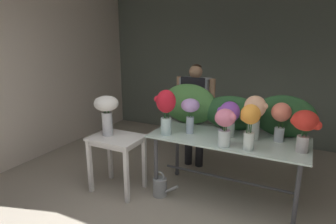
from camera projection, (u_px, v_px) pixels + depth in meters
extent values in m
plane|color=#9E9384|center=(212.00, 180.00, 4.14)|extent=(8.79, 8.79, 0.00)
cube|color=slate|center=(248.00, 66.00, 5.49)|extent=(5.99, 0.12, 2.92)
cube|color=beige|center=(53.00, 68.00, 5.06)|extent=(0.12, 4.12, 2.92)
cube|color=silver|center=(228.00, 138.00, 3.44)|extent=(1.84, 0.84, 0.02)
cylinder|color=#4C4C51|center=(156.00, 167.00, 3.63)|extent=(0.05, 0.05, 0.82)
sphere|color=#4C4C51|center=(156.00, 193.00, 3.72)|extent=(0.07, 0.07, 0.07)
cylinder|color=#4C4C51|center=(296.00, 198.00, 2.92)|extent=(0.05, 0.05, 0.82)
cylinder|color=#4C4C51|center=(177.00, 149.00, 4.18)|extent=(0.05, 0.05, 0.82)
sphere|color=#4C4C51|center=(177.00, 173.00, 4.28)|extent=(0.07, 0.07, 0.07)
cylinder|color=#4C4C51|center=(299.00, 172.00, 3.47)|extent=(0.05, 0.05, 0.82)
sphere|color=#4C4C51|center=(296.00, 200.00, 3.57)|extent=(0.07, 0.07, 0.07)
cylinder|color=#4C4C51|center=(226.00, 178.00, 3.58)|extent=(1.64, 0.03, 0.03)
cube|color=white|center=(116.00, 138.00, 3.69)|extent=(0.66, 0.50, 0.03)
cube|color=white|center=(116.00, 141.00, 3.71)|extent=(0.60, 0.44, 0.06)
cube|color=white|center=(90.00, 167.00, 3.73)|extent=(0.05, 0.05, 0.73)
cube|color=white|center=(126.00, 176.00, 3.49)|extent=(0.05, 0.05, 0.73)
cube|color=white|center=(110.00, 155.00, 4.10)|extent=(0.05, 0.05, 0.73)
cube|color=white|center=(144.00, 163.00, 3.85)|extent=(0.05, 0.05, 0.73)
cylinder|color=#232328|center=(189.00, 139.00, 4.55)|extent=(0.12, 0.12, 0.86)
cylinder|color=#232328|center=(200.00, 141.00, 4.47)|extent=(0.12, 0.12, 0.86)
cube|color=#999EA8|center=(195.00, 96.00, 4.33)|extent=(0.44, 0.22, 0.55)
cube|color=black|center=(192.00, 100.00, 4.24)|extent=(0.37, 0.02, 0.67)
cylinder|color=tan|center=(179.00, 94.00, 4.44)|extent=(0.09, 0.09, 0.55)
cylinder|color=tan|center=(212.00, 97.00, 4.22)|extent=(0.09, 0.09, 0.55)
sphere|color=tan|center=(196.00, 72.00, 4.24)|extent=(0.20, 0.20, 0.20)
ellipsoid|color=black|center=(196.00, 67.00, 4.24)|extent=(0.15, 0.15, 0.09)
ellipsoid|color=#477F3D|center=(189.00, 104.00, 3.90)|extent=(0.77, 0.25, 0.55)
ellipsoid|color=#28562D|center=(232.00, 113.00, 3.66)|extent=(0.79, 0.24, 0.44)
ellipsoid|color=#28562D|center=(284.00, 116.00, 3.38)|extent=(0.73, 0.20, 0.51)
cylinder|color=silver|center=(190.00, 125.00, 3.55)|extent=(0.10, 0.10, 0.21)
cylinder|color=#9EBCB2|center=(190.00, 129.00, 3.57)|extent=(0.09, 0.09, 0.09)
cylinder|color=#2D6028|center=(192.00, 121.00, 3.52)|extent=(0.01, 0.01, 0.30)
cylinder|color=#2D6028|center=(190.00, 120.00, 3.56)|extent=(0.01, 0.01, 0.30)
cylinder|color=#2D6028|center=(189.00, 121.00, 3.53)|extent=(0.01, 0.01, 0.30)
ellipsoid|color=#B28ED1|center=(190.00, 105.00, 3.49)|extent=(0.23, 0.23, 0.17)
sphere|color=#B28ED1|center=(186.00, 104.00, 3.52)|extent=(0.06, 0.06, 0.06)
cylinder|color=silver|center=(279.00, 135.00, 3.28)|extent=(0.11, 0.11, 0.16)
cylinder|color=#9EBCB2|center=(279.00, 138.00, 3.29)|extent=(0.10, 0.10, 0.07)
cylinder|color=#2D6028|center=(282.00, 129.00, 3.25)|extent=(0.01, 0.01, 0.27)
cylinder|color=#2D6028|center=(279.00, 128.00, 3.29)|extent=(0.01, 0.01, 0.27)
cylinder|color=#2D6028|center=(278.00, 129.00, 3.26)|extent=(0.01, 0.01, 0.27)
ellipsoid|color=#EF7A60|center=(281.00, 112.00, 3.21)|extent=(0.22, 0.22, 0.22)
cylinder|color=silver|center=(224.00, 138.00, 3.13)|extent=(0.13, 0.13, 0.18)
cylinder|color=#9EBCB2|center=(224.00, 143.00, 3.14)|extent=(0.12, 0.12, 0.08)
cylinder|color=#2D6028|center=(226.00, 134.00, 3.11)|extent=(0.01, 0.01, 0.26)
cylinder|color=#2D6028|center=(225.00, 134.00, 3.14)|extent=(0.01, 0.01, 0.26)
cylinder|color=#2D6028|center=(223.00, 134.00, 3.12)|extent=(0.01, 0.01, 0.26)
cylinder|color=#2D6028|center=(224.00, 135.00, 3.09)|extent=(0.01, 0.01, 0.26)
ellipsoid|color=pink|center=(225.00, 118.00, 3.07)|extent=(0.22, 0.22, 0.20)
sphere|color=pink|center=(220.00, 119.00, 3.10)|extent=(0.11, 0.11, 0.11)
sphere|color=pink|center=(232.00, 118.00, 3.00)|extent=(0.10, 0.10, 0.10)
cylinder|color=silver|center=(166.00, 126.00, 3.50)|extent=(0.13, 0.13, 0.21)
cylinder|color=#9EBCB2|center=(166.00, 131.00, 3.52)|extent=(0.12, 0.12, 0.09)
cylinder|color=#28562D|center=(169.00, 121.00, 3.48)|extent=(0.01, 0.01, 0.32)
cylinder|color=#28562D|center=(167.00, 120.00, 3.51)|extent=(0.01, 0.01, 0.32)
cylinder|color=#28562D|center=(164.00, 121.00, 3.50)|extent=(0.01, 0.01, 0.32)
cylinder|color=#28562D|center=(165.00, 121.00, 3.47)|extent=(0.01, 0.01, 0.32)
ellipsoid|color=red|center=(166.00, 101.00, 3.42)|extent=(0.24, 0.24, 0.28)
sphere|color=red|center=(157.00, 99.00, 3.44)|extent=(0.08, 0.08, 0.08)
sphere|color=red|center=(170.00, 103.00, 3.38)|extent=(0.07, 0.07, 0.07)
cylinder|color=silver|center=(302.00, 144.00, 2.98)|extent=(0.12, 0.12, 0.17)
cylinder|color=#9EBCB2|center=(302.00, 148.00, 2.99)|extent=(0.11, 0.11, 0.07)
cylinder|color=#28562D|center=(306.00, 139.00, 2.96)|extent=(0.01, 0.01, 0.27)
cylinder|color=#28562D|center=(302.00, 138.00, 2.98)|extent=(0.01, 0.01, 0.27)
cylinder|color=#28562D|center=(302.00, 139.00, 2.96)|extent=(0.01, 0.01, 0.27)
ellipsoid|color=red|center=(305.00, 120.00, 2.91)|extent=(0.26, 0.26, 0.21)
sphere|color=red|center=(295.00, 121.00, 2.95)|extent=(0.10, 0.10, 0.10)
sphere|color=red|center=(317.00, 125.00, 2.85)|extent=(0.10, 0.10, 0.10)
cylinder|color=silver|center=(249.00, 141.00, 3.03)|extent=(0.11, 0.11, 0.19)
cylinder|color=#9EBCB2|center=(248.00, 146.00, 3.04)|extent=(0.10, 0.10, 0.08)
cylinder|color=#28562D|center=(250.00, 135.00, 3.00)|extent=(0.01, 0.01, 0.32)
cylinder|color=#28562D|center=(249.00, 134.00, 3.03)|extent=(0.01, 0.01, 0.32)
cylinder|color=#28562D|center=(247.00, 135.00, 3.00)|extent=(0.01, 0.01, 0.32)
ellipsoid|color=orange|center=(251.00, 114.00, 2.95)|extent=(0.20, 0.20, 0.21)
sphere|color=orange|center=(245.00, 117.00, 2.98)|extent=(0.09, 0.09, 0.09)
cylinder|color=silver|center=(229.00, 130.00, 3.43)|extent=(0.14, 0.14, 0.17)
cylinder|color=#9EBCB2|center=(228.00, 134.00, 3.44)|extent=(0.13, 0.13, 0.07)
cylinder|color=#2D6028|center=(231.00, 127.00, 3.41)|extent=(0.01, 0.01, 0.22)
cylinder|color=#2D6028|center=(229.00, 126.00, 3.45)|extent=(0.01, 0.01, 0.22)
cylinder|color=#2D6028|center=(227.00, 127.00, 3.43)|extent=(0.01, 0.01, 0.22)
cylinder|color=#2D6028|center=(229.00, 127.00, 3.40)|extent=(0.01, 0.01, 0.22)
ellipsoid|color=purple|center=(230.00, 112.00, 3.37)|extent=(0.24, 0.24, 0.25)
sphere|color=purple|center=(221.00, 111.00, 3.41)|extent=(0.10, 0.10, 0.10)
cylinder|color=silver|center=(253.00, 130.00, 3.34)|extent=(0.13, 0.13, 0.23)
cylinder|color=#9EBCB2|center=(253.00, 135.00, 3.35)|extent=(0.12, 0.12, 0.10)
cylinder|color=#387033|center=(257.00, 126.00, 3.32)|extent=(0.01, 0.01, 0.31)
cylinder|color=#387033|center=(254.00, 125.00, 3.35)|extent=(0.01, 0.01, 0.31)
cylinder|color=#387033|center=(252.00, 125.00, 3.34)|extent=(0.01, 0.01, 0.31)
cylinder|color=#387033|center=(254.00, 126.00, 3.31)|extent=(0.01, 0.01, 0.31)
ellipsoid|color=#F4B78E|center=(255.00, 107.00, 3.26)|extent=(0.25, 0.25, 0.26)
sphere|color=#F4B78E|center=(264.00, 106.00, 3.19)|extent=(0.08, 0.08, 0.08)
cylinder|color=silver|center=(107.00, 124.00, 3.71)|extent=(0.13, 0.13, 0.31)
cylinder|color=#9EBCB2|center=(108.00, 130.00, 3.73)|extent=(0.12, 0.12, 0.13)
cylinder|color=#387033|center=(109.00, 122.00, 3.68)|extent=(0.01, 0.01, 0.36)
cylinder|color=#387033|center=(109.00, 121.00, 3.72)|extent=(0.01, 0.01, 0.36)
cylinder|color=#387033|center=(106.00, 121.00, 3.71)|extent=(0.01, 0.01, 0.36)
cylinder|color=#387033|center=(105.00, 122.00, 3.67)|extent=(0.01, 0.01, 0.36)
ellipsoid|color=white|center=(106.00, 103.00, 3.64)|extent=(0.31, 0.31, 0.19)
sphere|color=white|center=(98.00, 101.00, 3.70)|extent=(0.09, 0.09, 0.09)
cylinder|color=#999EA3|center=(160.00, 187.00, 3.70)|extent=(0.18, 0.18, 0.24)
cylinder|color=#999EA3|center=(172.00, 189.00, 3.63)|extent=(0.18, 0.04, 0.14)
torus|color=#999EA3|center=(160.00, 176.00, 3.66)|extent=(0.13, 0.02, 0.13)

